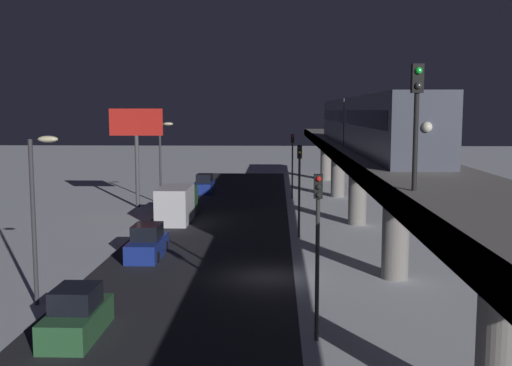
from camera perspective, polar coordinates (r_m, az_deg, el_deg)
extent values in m
plane|color=silver|center=(32.85, 1.09, -8.70)|extent=(240.00, 240.00, 0.00)
cube|color=#28282D|center=(33.16, -6.09, -8.58)|extent=(11.00, 106.81, 0.01)
cube|color=gray|center=(32.39, 12.98, 1.36)|extent=(5.00, 106.81, 0.80)
cube|color=#38383D|center=(32.02, 8.80, 1.39)|extent=(0.24, 104.67, 0.80)
cylinder|color=gray|center=(77.92, 6.52, 2.27)|extent=(1.40, 1.40, 5.40)
cylinder|color=gray|center=(62.77, 7.61, 1.18)|extent=(1.40, 1.40, 5.40)
cylinder|color=gray|center=(47.71, 9.40, -0.62)|extent=(1.40, 1.40, 5.40)
cylinder|color=gray|center=(32.82, 12.84, -4.04)|extent=(1.40, 1.40, 5.40)
cylinder|color=gray|center=(18.55, 21.93, -12.81)|extent=(1.40, 1.40, 5.40)
cube|color=#4C5160|center=(35.29, 12.12, 5.23)|extent=(2.90, 18.00, 3.40)
cube|color=black|center=(35.28, 12.14, 5.89)|extent=(2.94, 16.20, 0.90)
cube|color=#4C5160|center=(53.70, 8.63, 5.78)|extent=(2.90, 18.00, 3.40)
cube|color=black|center=(53.69, 8.64, 6.22)|extent=(2.94, 16.20, 0.90)
sphere|color=white|center=(26.43, 15.58, 5.03)|extent=(0.44, 0.44, 0.44)
cylinder|color=black|center=(20.16, 14.57, 3.82)|extent=(0.16, 0.16, 3.20)
cube|color=black|center=(20.16, 14.74, 9.37)|extent=(0.36, 0.28, 0.90)
sphere|color=#19F23F|center=(20.02, 14.86, 10.04)|extent=(0.22, 0.22, 0.22)
sphere|color=#333333|center=(19.99, 14.82, 8.73)|extent=(0.22, 0.22, 0.22)
cube|color=navy|center=(37.67, -10.04, -5.92)|extent=(1.80, 4.67, 1.10)
cube|color=black|center=(37.47, -10.07, -4.45)|extent=(1.58, 2.24, 0.87)
cylinder|color=black|center=(36.17, -9.17, -6.81)|extent=(0.20, 0.64, 0.64)
cylinder|color=black|center=(36.53, -11.82, -6.73)|extent=(0.20, 0.64, 0.64)
cylinder|color=black|center=(38.94, -8.35, -5.82)|extent=(0.20, 0.64, 0.64)
cylinder|color=black|center=(39.28, -10.82, -5.76)|extent=(0.20, 0.64, 0.64)
cube|color=#2D6038|center=(25.47, -16.28, -12.32)|extent=(1.80, 4.19, 1.10)
cube|color=black|center=(25.17, -16.36, -10.19)|extent=(1.58, 2.01, 0.87)
cube|color=navy|center=(66.04, -4.81, -0.39)|extent=(1.80, 4.59, 1.10)
cube|color=black|center=(65.93, -4.82, 0.46)|extent=(1.58, 2.20, 0.87)
cube|color=#2D6038|center=(52.25, -6.83, -1.59)|extent=(2.30, 2.20, 2.40)
cube|color=silver|center=(48.51, -7.52, -2.01)|extent=(2.40, 5.00, 2.80)
cylinder|color=#2D2D2D|center=(23.53, 5.70, -8.07)|extent=(0.16, 0.16, 5.50)
cube|color=black|center=(22.92, 5.79, -0.31)|extent=(0.32, 0.32, 0.90)
sphere|color=red|center=(22.71, 5.83, 0.38)|extent=(0.20, 0.20, 0.20)
sphere|color=black|center=(22.74, 5.82, -0.37)|extent=(0.20, 0.20, 0.20)
sphere|color=black|center=(22.78, 5.82, -1.12)|extent=(0.20, 0.20, 0.20)
cylinder|color=#2D2D2D|center=(42.20, 4.03, -1.43)|extent=(0.16, 0.16, 5.50)
cube|color=black|center=(41.86, 4.06, 2.91)|extent=(0.32, 0.32, 0.90)
sphere|color=black|center=(41.66, 4.08, 3.30)|extent=(0.20, 0.20, 0.20)
sphere|color=yellow|center=(41.68, 4.07, 2.89)|extent=(0.20, 0.20, 0.20)
sphere|color=black|center=(41.70, 4.07, 2.48)|extent=(0.20, 0.20, 0.20)
cylinder|color=#2D2D2D|center=(61.10, 3.39, 1.12)|extent=(0.16, 0.16, 5.50)
cube|color=black|center=(60.87, 3.41, 4.12)|extent=(0.32, 0.32, 0.90)
sphere|color=red|center=(60.67, 3.42, 4.39)|extent=(0.20, 0.20, 0.20)
sphere|color=black|center=(60.69, 3.42, 4.11)|extent=(0.20, 0.20, 0.20)
sphere|color=black|center=(60.70, 3.41, 3.82)|extent=(0.20, 0.20, 0.20)
cylinder|color=#4C4C51|center=(56.44, -10.96, 1.05)|extent=(0.36, 0.36, 6.50)
cube|color=red|center=(56.18, -11.07, 5.57)|extent=(4.80, 0.30, 2.40)
cylinder|color=#38383D|center=(29.22, -19.94, -3.52)|extent=(0.20, 0.20, 7.50)
ellipsoid|color=#F4E5B2|center=(28.52, -18.75, 3.88)|extent=(0.90, 0.44, 0.30)
cylinder|color=#38383D|center=(57.91, -8.87, 1.73)|extent=(0.20, 0.20, 7.50)
ellipsoid|color=#F4E5B2|center=(57.56, -8.15, 5.45)|extent=(0.90, 0.44, 0.30)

